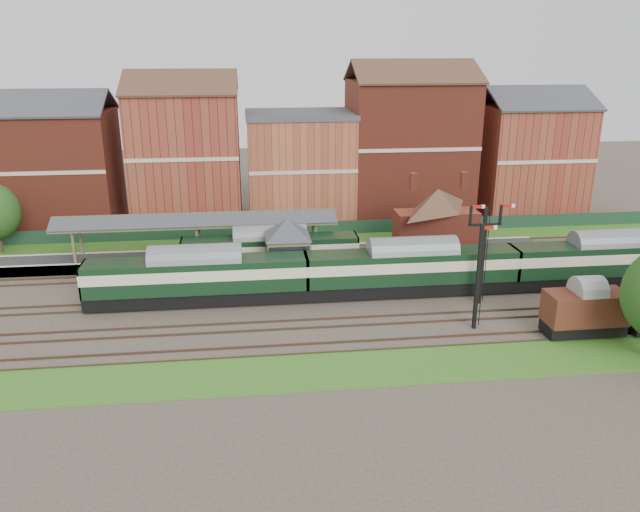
{
  "coord_description": "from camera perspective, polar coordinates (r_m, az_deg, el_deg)",
  "views": [
    {
      "loc": [
        -6.24,
        -47.25,
        19.85
      ],
      "look_at": [
        -0.37,
        2.0,
        3.0
      ],
      "focal_mm": 35.0,
      "sensor_mm": 36.0,
      "label": 1
    }
  ],
  "objects": [
    {
      "name": "platform_railcar",
      "position": [
        56.62,
        -4.56,
        0.5
      ],
      "size": [
        15.9,
        2.51,
        3.66
      ],
      "color": "black",
      "rests_on": "ground"
    },
    {
      "name": "grass_back",
      "position": [
        66.58,
        -1.11,
        1.44
      ],
      "size": [
        90.0,
        4.5,
        0.06
      ],
      "primitive_type": "cube",
      "color": "#2D6619",
      "rests_on": "ground"
    },
    {
      "name": "brick_hut",
      "position": [
        55.0,
        5.41,
        -1.15
      ],
      "size": [
        3.2,
        2.64,
        2.94
      ],
      "color": "maroon",
      "rests_on": "ground"
    },
    {
      "name": "platform",
      "position": [
        60.21,
        -5.25,
        -0.06
      ],
      "size": [
        55.0,
        3.4,
        1.0
      ],
      "primitive_type": "cube",
      "color": "#2D2D2D",
      "rests_on": "ground"
    },
    {
      "name": "semaphore_bracket",
      "position": [
        50.68,
        14.7,
        0.66
      ],
      "size": [
        3.6,
        0.25,
        8.18
      ],
      "color": "black",
      "rests_on": "ground"
    },
    {
      "name": "goods_van_b",
      "position": [
        48.37,
        23.07,
        -4.53
      ],
      "size": [
        5.65,
        2.45,
        3.43
      ],
      "color": "black",
      "rests_on": "ground"
    },
    {
      "name": "dmu_train",
      "position": [
        52.1,
        8.38,
        -1.05
      ],
      "size": [
        52.67,
        2.77,
        4.05
      ],
      "color": "black",
      "rests_on": "ground"
    },
    {
      "name": "town_backdrop",
      "position": [
        73.64,
        -1.99,
        8.7
      ],
      "size": [
        69.0,
        10.0,
        16.0
      ],
      "color": "maroon",
      "rests_on": "ground"
    },
    {
      "name": "semaphore_siding",
      "position": [
        46.16,
        14.29,
        -1.72
      ],
      "size": [
        1.23,
        0.25,
        8.0
      ],
      "color": "black",
      "rests_on": "ground"
    },
    {
      "name": "fence",
      "position": [
        68.28,
        -1.28,
        2.51
      ],
      "size": [
        90.0,
        0.12,
        1.5
      ],
      "primitive_type": "cube",
      "color": "#193823",
      "rests_on": "ground"
    },
    {
      "name": "signal_box",
      "position": [
        53.28,
        -2.97,
        0.52
      ],
      "size": [
        5.4,
        5.4,
        6.0
      ],
      "color": "#5A694A",
      "rests_on": "ground"
    },
    {
      "name": "ground",
      "position": [
        51.63,
        0.67,
        -3.85
      ],
      "size": [
        160.0,
        160.0,
        0.0
      ],
      "primitive_type": "plane",
      "color": "#473D33",
      "rests_on": "ground"
    },
    {
      "name": "station_building",
      "position": [
        61.92,
        10.6,
        3.57
      ],
      "size": [
        8.1,
        8.1,
        5.9
      ],
      "color": "maroon",
      "rests_on": "platform"
    },
    {
      "name": "grass_front",
      "position": [
        40.92,
        2.88,
        -10.23
      ],
      "size": [
        90.0,
        5.0,
        0.06
      ],
      "primitive_type": "cube",
      "color": "#2D6619",
      "rests_on": "ground"
    },
    {
      "name": "canopy",
      "position": [
        59.2,
        -11.19,
        3.46
      ],
      "size": [
        26.0,
        3.89,
        4.08
      ],
      "color": "brown",
      "rests_on": "platform"
    }
  ]
}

